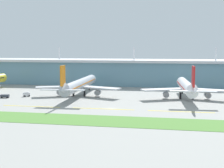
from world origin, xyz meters
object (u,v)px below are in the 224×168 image
Objects in this scene: airliner_near_middle at (80,85)px; pushback_tug at (5,96)px; baggage_cart at (26,94)px; airliner_far_middle at (186,87)px.

airliner_near_middle reaches higher than pushback_tug.
airliner_near_middle is at bearing 15.17° from baggage_cart.
airliner_far_middle reaches higher than pushback_tug.
pushback_tug is 1.25× the size of baggage_cart.
pushback_tug is at bearing -143.44° from baggage_cart.
airliner_far_middle is at bearing 5.26° from baggage_cart.
airliner_far_middle is at bearing 0.30° from airliner_near_middle.
pushback_tug is at bearing -171.22° from airliner_far_middle.
baggage_cart is (-87.53, -8.06, -5.18)m from airliner_far_middle.
airliner_near_middle is 40.99m from pushback_tug.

